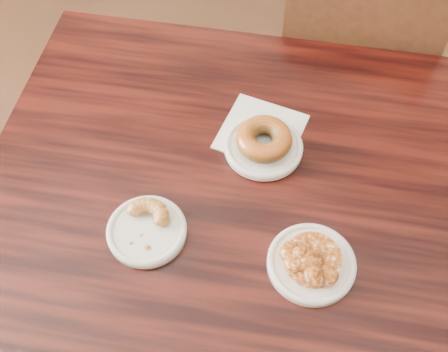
% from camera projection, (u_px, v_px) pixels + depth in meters
% --- Properties ---
extents(cafe_table, '(1.02, 1.02, 0.75)m').
position_uv_depth(cafe_table, '(229.00, 296.00, 1.32)').
color(cafe_table, black).
rests_on(cafe_table, floor).
extents(chair_far, '(0.46, 0.46, 0.90)m').
position_uv_depth(chair_far, '(355.00, 72.00, 1.63)').
color(chair_far, black).
rests_on(chair_far, floor).
extents(napkin, '(0.18, 0.18, 0.00)m').
position_uv_depth(napkin, '(261.00, 131.00, 1.12)').
color(napkin, white).
rests_on(napkin, cafe_table).
extents(plate_donut, '(0.15, 0.15, 0.01)m').
position_uv_depth(plate_donut, '(263.00, 147.00, 1.08)').
color(plate_donut, white).
rests_on(plate_donut, napkin).
extents(plate_cruller, '(0.14, 0.14, 0.01)m').
position_uv_depth(plate_cruller, '(147.00, 231.00, 0.98)').
color(plate_cruller, silver).
rests_on(plate_cruller, cafe_table).
extents(plate_fritter, '(0.15, 0.15, 0.01)m').
position_uv_depth(plate_fritter, '(311.00, 264.00, 0.95)').
color(plate_fritter, white).
rests_on(plate_fritter, cafe_table).
extents(glazed_donut, '(0.11, 0.11, 0.04)m').
position_uv_depth(glazed_donut, '(264.00, 139.00, 1.06)').
color(glazed_donut, maroon).
rests_on(glazed_donut, plate_donut).
extents(apple_fritter, '(0.13, 0.13, 0.03)m').
position_uv_depth(apple_fritter, '(313.00, 258.00, 0.93)').
color(apple_fritter, '#451E07').
rests_on(apple_fritter, plate_fritter).
extents(cruller_fragment, '(0.10, 0.10, 0.03)m').
position_uv_depth(cruller_fragment, '(146.00, 226.00, 0.97)').
color(cruller_fragment, brown).
rests_on(cruller_fragment, plate_cruller).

